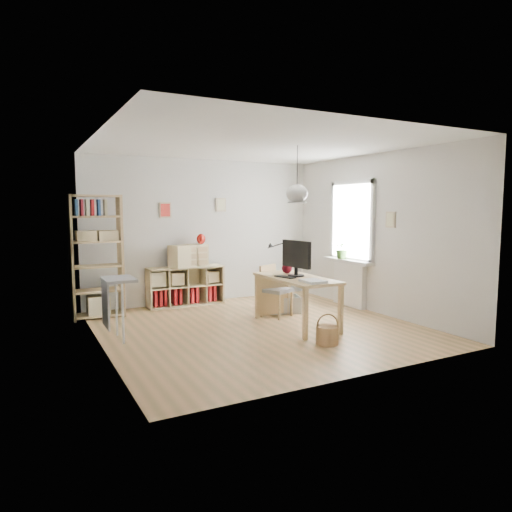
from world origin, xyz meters
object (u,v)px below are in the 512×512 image
desk (296,283)px  chair (274,287)px  tall_bookshelf (96,252)px  storage_chest (283,301)px  cube_shelf (184,289)px  monitor (296,256)px  drawer_chest (188,256)px

desk → chair: chair is taller
tall_bookshelf → storage_chest: 3.22m
cube_shelf → tall_bookshelf: size_ratio=0.70×
cube_shelf → monitor: 2.52m
drawer_chest → monitor: bearing=-83.3°
chair → drawer_chest: (-0.95, 1.49, 0.44)m
storage_chest → monitor: size_ratio=1.20×
cube_shelf → chair: chair is taller
desk → storage_chest: bearing=70.4°
tall_bookshelf → chair: 2.95m
chair → storage_chest: bearing=10.5°
desk → chair: size_ratio=1.77×
storage_chest → tall_bookshelf: bearing=178.6°
tall_bookshelf → desk: bearing=-37.0°
chair → storage_chest: (0.31, 0.21, -0.30)m
chair → tall_bookshelf: bearing=130.1°
chair → storage_chest: 0.48m
chair → desk: bearing=-115.5°
tall_bookshelf → storage_chest: tall_bookshelf is taller
cube_shelf → drawer_chest: 0.63m
cube_shelf → chair: 1.86m
storage_chest → drawer_chest: drawer_chest is taller
desk → drawer_chest: size_ratio=2.15×
cube_shelf → drawer_chest: bearing=-25.9°
desk → chair: 0.72m
tall_bookshelf → monitor: tall_bookshelf is taller
cube_shelf → monitor: monitor is taller
desk → cube_shelf: (-1.02, 2.23, -0.36)m
chair → drawer_chest: size_ratio=1.21×
desk → tall_bookshelf: tall_bookshelf is taller
desk → monitor: bearing=58.7°
tall_bookshelf → storage_chest: bearing=-19.6°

